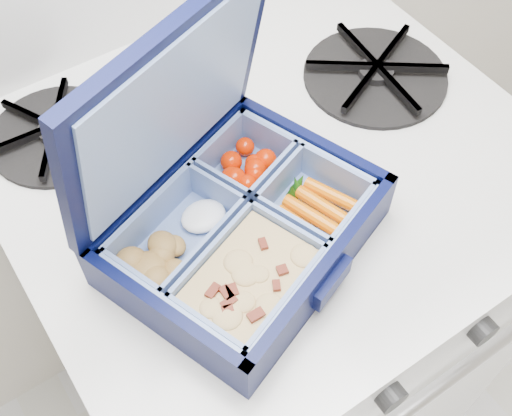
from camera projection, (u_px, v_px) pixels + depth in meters
stove at (259, 316)px, 1.06m from camera, size 0.57×0.57×0.86m
bento_box at (244, 230)px, 0.61m from camera, size 0.29×0.26×0.06m
burner_grate at (376, 70)px, 0.76m from camera, size 0.23×0.23×0.02m
burner_grate_rear at (56, 131)px, 0.71m from camera, size 0.16×0.16×0.02m
fork at (184, 168)px, 0.69m from camera, size 0.09×0.17×0.01m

